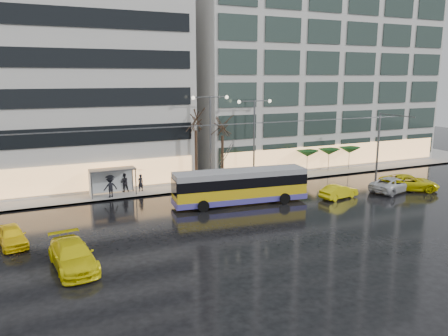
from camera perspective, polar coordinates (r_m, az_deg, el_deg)
ground at (r=35.02m, az=1.95°, el=-6.51°), size 140.00×140.00×0.00m
sidewalk at (r=48.17m, az=-3.18°, el=-1.33°), size 80.00×10.00×0.15m
kerb at (r=43.71m, az=-0.87°, el=-2.68°), size 80.00×0.10×0.15m
building_left at (r=48.91m, az=-26.12°, el=10.80°), size 34.00×14.00×22.00m
building_right at (r=59.33m, az=10.81°, el=13.19°), size 32.00×14.00×25.00m
trolleybus at (r=38.35m, az=2.15°, el=-2.57°), size 12.05×5.17×5.50m
catenary at (r=41.46m, az=-1.55°, el=2.43°), size 42.24×5.12×7.00m
bus_shelter at (r=42.03m, az=-14.91°, el=-1.02°), size 4.20×1.60×2.51m
street_lamp_near at (r=44.22m, az=-1.78°, el=5.29°), size 3.96×0.36×9.03m
street_lamp_far at (r=46.36m, az=3.97°, el=5.23°), size 3.96×0.36×8.53m
tree_a at (r=43.76m, az=-3.72°, el=6.64°), size 3.20×3.20×8.40m
tree_b at (r=45.12m, az=-0.21°, el=5.95°), size 3.20×3.20×7.70m
parasol_a at (r=50.61m, az=10.84°, el=1.86°), size 2.50×2.50×2.65m
parasol_b at (r=52.36m, az=13.55°, el=2.07°), size 2.50×2.50×2.65m
parasol_c at (r=54.23m, az=16.07°, el=2.26°), size 2.50×2.50×2.65m
taxi_a at (r=32.48m, az=-25.97°, el=-7.97°), size 2.28×4.17×1.34m
taxi_b at (r=41.68m, az=14.77°, el=-2.99°), size 4.07×2.03×1.28m
taxi_c at (r=46.85m, az=23.02°, el=-1.76°), size 6.10×5.00×1.55m
taxi_d at (r=27.46m, az=-19.14°, el=-10.74°), size 2.79×5.58×1.56m
sedan_silver at (r=45.69m, az=21.19°, el=-2.01°), size 5.63×3.52×1.45m
pedestrian_a at (r=42.82m, az=-10.89°, el=-1.10°), size 1.23×1.24×2.19m
pedestrian_b at (r=43.06m, az=-12.90°, el=-1.83°), size 0.92×0.73×1.84m
pedestrian_c at (r=41.33m, az=-14.63°, el=-2.18°), size 1.34×0.92×2.11m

